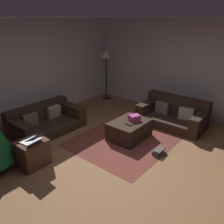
{
  "coord_description": "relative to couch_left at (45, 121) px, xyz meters",
  "views": [
    {
      "loc": [
        -3.1,
        -2.4,
        2.64
      ],
      "look_at": [
        0.45,
        0.54,
        0.75
      ],
      "focal_mm": 37.96,
      "sensor_mm": 36.0,
      "label": 1
    }
  ],
  "objects": [
    {
      "name": "corner_partition",
      "position": [
        3.22,
        -2.25,
        1.06
      ],
      "size": [
        0.12,
        6.4,
        2.6
      ],
      "primitive_type": "cube",
      "color": "#B5B0AB",
      "rests_on": "ground_plane"
    },
    {
      "name": "couch_right",
      "position": [
        2.33,
        -2.28,
        0.03
      ],
      "size": [
        0.88,
        1.68,
        0.71
      ],
      "rotation": [
        0.0,
        0.0,
        1.58
      ],
      "color": "#332319",
      "rests_on": "ground_plane"
    },
    {
      "name": "tv_remote",
      "position": [
        0.83,
        -1.94,
        0.19
      ],
      "size": [
        0.05,
        0.16,
        0.02
      ],
      "primitive_type": "cube",
      "rotation": [
        0.0,
        0.0,
        -0.03
      ],
      "color": "black",
      "rests_on": "ottoman"
    },
    {
      "name": "corner_lamp",
      "position": [
        2.78,
        0.4,
        1.15
      ],
      "size": [
        0.36,
        0.36,
        1.63
      ],
      "color": "black",
      "rests_on": "ground_plane"
    },
    {
      "name": "laptop",
      "position": [
        -1.03,
        -1.14,
        0.32
      ],
      "size": [
        0.38,
        0.44,
        0.19
      ],
      "color": "silver",
      "rests_on": "side_table"
    },
    {
      "name": "side_table",
      "position": [
        -1.04,
        -1.08,
        0.01
      ],
      "size": [
        0.52,
        0.44,
        0.51
      ],
      "primitive_type": "cube",
      "color": "#4C3323",
      "rests_on": "ground_plane"
    },
    {
      "name": "area_rug",
      "position": [
        0.99,
        -1.84,
        -0.24
      ],
      "size": [
        2.6,
        2.0,
        0.01
      ],
      "primitive_type": "cube",
      "color": "brown",
      "rests_on": "ground_plane"
    },
    {
      "name": "couch_left",
      "position": [
        0.0,
        0.0,
        0.0
      ],
      "size": [
        1.72,
        1.0,
        0.61
      ],
      "rotation": [
        0.0,
        0.0,
        3.13
      ],
      "color": "#332319",
      "rests_on": "ground_plane"
    },
    {
      "name": "gift_box",
      "position": [
        1.1,
        -1.9,
        0.24
      ],
      "size": [
        0.29,
        0.26,
        0.13
      ],
      "primitive_type": "cube",
      "rotation": [
        0.0,
        0.0,
        -0.38
      ],
      "color": "#B23F8C",
      "rests_on": "ottoman"
    },
    {
      "name": "ottoman",
      "position": [
        0.99,
        -1.84,
        -0.03
      ],
      "size": [
        0.91,
        0.69,
        0.41
      ],
      "primitive_type": "cube",
      "color": "#332319",
      "rests_on": "ground_plane"
    },
    {
      "name": "book_stack",
      "position": [
        0.79,
        -2.74,
        -0.18
      ],
      "size": [
        0.32,
        0.24,
        0.12
      ],
      "color": "#4C423D",
      "rests_on": "ground_plane"
    },
    {
      "name": "ground_plane",
      "position": [
        0.08,
        -2.25,
        -0.24
      ],
      "size": [
        6.4,
        6.4,
        0.0
      ],
      "primitive_type": "plane",
      "color": "brown"
    },
    {
      "name": "rear_partition",
      "position": [
        0.08,
        0.89,
        1.06
      ],
      "size": [
        6.4,
        0.12,
        2.6
      ],
      "primitive_type": "cube",
      "color": "#BCB7B2",
      "rests_on": "ground_plane"
    }
  ]
}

